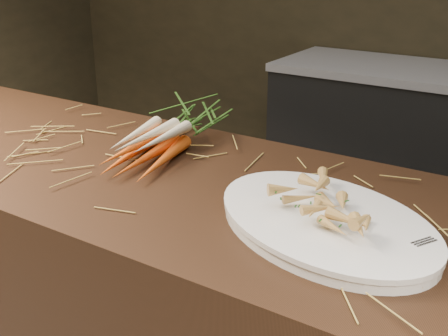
% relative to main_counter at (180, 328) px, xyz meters
% --- Properties ---
extents(main_counter, '(2.40, 0.70, 0.90)m').
position_rel_main_counter_xyz_m(main_counter, '(0.00, 0.00, 0.00)').
color(main_counter, black).
rests_on(main_counter, ground).
extents(straw_bedding, '(1.40, 0.60, 0.02)m').
position_rel_main_counter_xyz_m(straw_bedding, '(0.00, 0.00, 0.46)').
color(straw_bedding, '#A98639').
rests_on(straw_bedding, main_counter).
extents(root_veg_bunch, '(0.25, 0.55, 0.10)m').
position_rel_main_counter_xyz_m(root_veg_bunch, '(-0.13, 0.18, 0.50)').
color(root_veg_bunch, orange).
rests_on(root_veg_bunch, main_counter).
extents(serving_platter, '(0.58, 0.49, 0.03)m').
position_rel_main_counter_xyz_m(serving_platter, '(0.42, -0.06, 0.46)').
color(serving_platter, white).
rests_on(serving_platter, main_counter).
extents(roasted_veg_heap, '(0.29, 0.26, 0.05)m').
position_rel_main_counter_xyz_m(roasted_veg_heap, '(0.42, -0.06, 0.50)').
color(roasted_veg_heap, olive).
rests_on(roasted_veg_heap, serving_platter).
extents(serving_fork, '(0.10, 0.17, 0.00)m').
position_rel_main_counter_xyz_m(serving_fork, '(0.57, -0.15, 0.48)').
color(serving_fork, silver).
rests_on(serving_fork, serving_platter).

